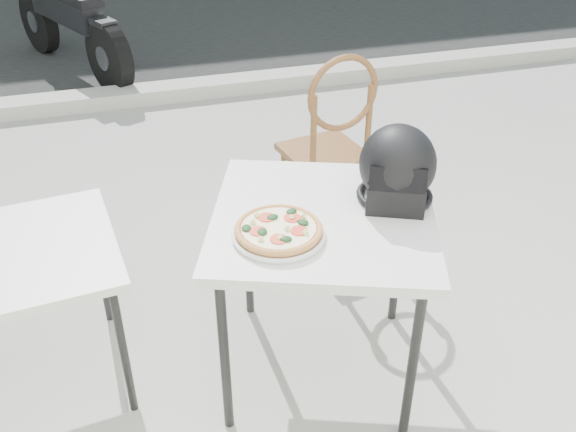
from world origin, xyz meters
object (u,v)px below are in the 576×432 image
object	(u,v)px
cafe_chair_main	(331,136)
cafe_table_side	(20,264)
plate	(279,235)
helmet	(397,169)
motorcycle	(68,22)
pizza	(279,229)
cafe_table_main	(323,230)

from	to	relation	value
cafe_chair_main	cafe_table_side	distance (m)	1.73
plate	cafe_table_side	distance (m)	1.02
helmet	motorcycle	distance (m)	4.45
pizza	cafe_chair_main	world-z (taller)	cafe_chair_main
cafe_table_main	motorcycle	world-z (taller)	motorcycle
plate	cafe_table_side	size ratio (longest dim) A/B	0.43
helmet	motorcycle	world-z (taller)	helmet
cafe_table_side	motorcycle	size ratio (longest dim) A/B	0.41
cafe_table_main	helmet	xyz separation A→B (m)	(0.31, 0.03, 0.21)
cafe_chair_main	motorcycle	size ratio (longest dim) A/B	0.57
plate	cafe_table_side	xyz separation A→B (m)	(-0.94, 0.35, -0.19)
cafe_table_main	motorcycle	bearing A→B (deg)	102.71
helmet	cafe_table_main	bearing A→B (deg)	-150.61
cafe_table_side	motorcycle	world-z (taller)	motorcycle
plate	pizza	distance (m)	0.02
cafe_table_main	motorcycle	size ratio (longest dim) A/B	0.57
plate	cafe_chair_main	xyz separation A→B (m)	(0.61, 1.12, -0.21)
pizza	cafe_table_side	world-z (taller)	pizza
cafe_chair_main	helmet	bearing A→B (deg)	74.01
pizza	helmet	world-z (taller)	helmet
cafe_chair_main	motorcycle	bearing A→B (deg)	-77.18
pizza	cafe_table_side	distance (m)	1.02
plate	cafe_chair_main	bearing A→B (deg)	61.22
plate	helmet	world-z (taller)	helmet
motorcycle	helmet	bearing A→B (deg)	-98.13
plate	pizza	size ratio (longest dim) A/B	0.82
cafe_table_side	helmet	bearing A→B (deg)	-9.05
pizza	helmet	size ratio (longest dim) A/B	1.03
cafe_table_main	cafe_table_side	xyz separation A→B (m)	(-1.14, 0.26, -0.10)
helmet	plate	bearing A→B (deg)	-142.20
cafe_table_main	plate	bearing A→B (deg)	-155.13
cafe_table_main	cafe_table_side	world-z (taller)	cafe_table_main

